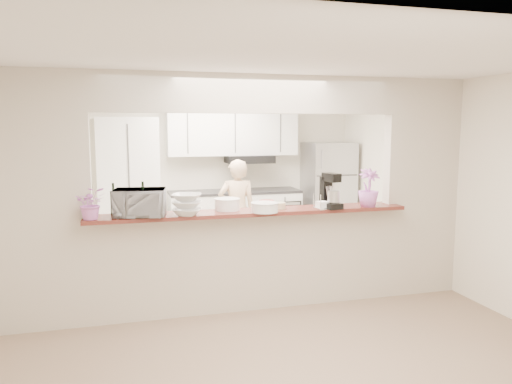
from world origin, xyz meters
name	(u,v)px	position (x,y,z in m)	size (l,w,h in m)	color
floor	(251,308)	(0.00, 0.00, 0.00)	(6.00, 6.00, 0.00)	gray
tile_overlay	(222,269)	(0.00, 1.55, 0.01)	(5.00, 2.90, 0.01)	beige
partition	(251,173)	(0.00, 0.00, 1.48)	(5.00, 0.15, 2.50)	beige
bar_counter	(251,257)	(0.00, 0.00, 0.58)	(3.40, 0.38, 1.09)	beige
kitchen_cabinets	(195,190)	(-0.19, 2.72, 0.97)	(3.15, 0.62, 2.25)	white
refrigerator	(328,193)	(2.05, 2.65, 0.85)	(0.75, 0.70, 1.70)	#9D9DA2
flower_left	(91,203)	(-1.60, -0.15, 1.25)	(0.28, 0.24, 0.31)	#CD6DB7
wine_bottle_a	(114,202)	(-1.40, 0.07, 1.21)	(0.06, 0.06, 0.32)	black
wine_bottle_b	(143,203)	(-1.12, -0.15, 1.23)	(0.07, 0.07, 0.35)	black
toaster_oven	(140,203)	(-1.15, -0.10, 1.23)	(0.49, 0.33, 0.27)	#ACACB1
serving_bowls	(187,205)	(-0.70, -0.17, 1.20)	(0.29, 0.29, 0.21)	silver
plate_stack_a	(227,204)	(-0.25, 0.03, 1.15)	(0.27, 0.27, 0.12)	white
plate_stack_b	(265,207)	(0.10, -0.19, 1.14)	(0.29, 0.29, 0.10)	white
red_bowl	(267,204)	(0.20, 0.08, 1.13)	(0.17, 0.17, 0.08)	maroon
tan_bowl	(279,206)	(0.30, -0.03, 1.12)	(0.14, 0.14, 0.07)	beige
utensil_caddy	(326,199)	(0.80, -0.15, 1.19)	(0.28, 0.20, 0.24)	silver
stand_mixer	(330,192)	(0.85, -0.14, 1.26)	(0.21, 0.28, 0.38)	black
flower_right	(369,188)	(1.30, -0.15, 1.30)	(0.23, 0.23, 0.42)	#C86CC3
person	(237,212)	(0.28, 1.83, 0.75)	(0.54, 0.36, 1.49)	#D3AF89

